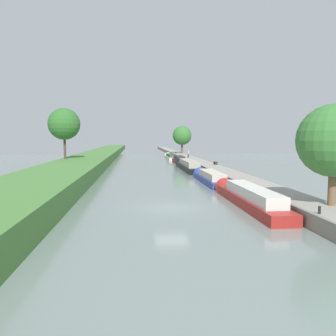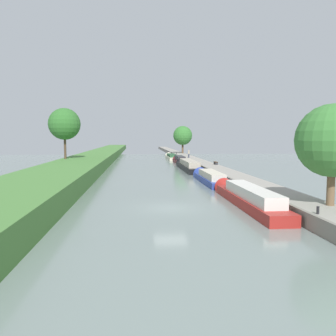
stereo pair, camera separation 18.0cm
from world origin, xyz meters
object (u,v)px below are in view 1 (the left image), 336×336
narrowboat_maroon (179,160)px  mooring_bollard_near (319,210)px  narrowboat_blue (209,177)px  person_walking (188,154)px  narrowboat_cream (171,157)px  narrowboat_red (247,197)px  mooring_bollard_far (176,153)px  park_bench (216,162)px  narrowboat_black (188,165)px

narrowboat_maroon → mooring_bollard_near: (1.65, -50.98, 0.55)m
narrowboat_blue → person_walking: 32.57m
narrowboat_blue → narrowboat_cream: size_ratio=0.87×
narrowboat_red → narrowboat_blue: (-0.10, 13.44, -0.08)m
narrowboat_blue → person_walking: size_ratio=7.08×
narrowboat_red → narrowboat_cream: size_ratio=1.05×
mooring_bollard_near → mooring_bollard_far: same height
narrowboat_red → park_bench: size_ratio=9.41×
narrowboat_black → person_walking: (2.71, 16.64, 1.14)m
person_walking → narrowboat_cream: bearing=103.4°
narrowboat_blue → mooring_bollard_near: size_ratio=26.11×
narrowboat_black → mooring_bollard_far: 33.58m
narrowboat_maroon → narrowboat_cream: (-0.33, 13.56, -0.11)m
narrowboat_red → narrowboat_maroon: bearing=89.9°
narrowboat_black → person_walking: size_ratio=9.93×
narrowboat_maroon → park_bench: size_ratio=6.94×
narrowboat_cream → person_walking: (2.68, -11.26, 1.30)m
narrowboat_red → person_walking: (2.45, 45.88, 1.15)m
narrowboat_blue → narrowboat_cream: 43.70m
narrowboat_black → narrowboat_cream: size_ratio=1.22×
narrowboat_black → mooring_bollard_far: (2.01, 33.52, 0.49)m
narrowboat_cream → person_walking: bearing=-76.6°
person_walking → mooring_bollard_far: (-0.70, 16.87, -0.65)m
narrowboat_red → narrowboat_maroon: narrowboat_red is taller
narrowboat_cream → person_walking: 11.65m
narrowboat_red → mooring_bollard_far: (1.75, 62.75, 0.51)m
narrowboat_blue → narrowboat_maroon: bearing=89.6°
narrowboat_black → park_bench: narrowboat_black is taller
narrowboat_blue → narrowboat_black: (-0.15, 15.80, 0.10)m
narrowboat_cream → mooring_bollard_near: 64.57m
narrowboat_maroon → mooring_bollard_far: (1.65, 19.17, 0.55)m
narrowboat_red → mooring_bollard_far: bearing=88.4°
narrowboat_cream → mooring_bollard_near: mooring_bollard_near is taller
person_walking → park_bench: 18.49m
narrowboat_red → park_bench: bearing=81.7°
mooring_bollard_near → mooring_bollard_far: 70.15m
mooring_bollard_near → narrowboat_black: bearing=93.1°
narrowboat_maroon → mooring_bollard_near: 51.01m
narrowboat_blue → mooring_bollard_far: (1.86, 49.32, 0.59)m
narrowboat_cream → park_bench: size_ratio=8.98×
narrowboat_black → narrowboat_cream: bearing=89.9°
narrowboat_cream → mooring_bollard_far: (1.98, 5.61, 0.65)m
mooring_bollard_far → park_bench: park_bench is taller
narrowboat_red → narrowboat_cream: bearing=90.2°
narrowboat_cream → mooring_bollard_near: bearing=-88.2°
narrowboat_red → person_walking: 45.96m
narrowboat_maroon → mooring_bollard_far: 19.25m
narrowboat_black → mooring_bollard_far: narrowboat_black is taller
narrowboat_red → narrowboat_blue: bearing=90.4°
narrowboat_maroon → narrowboat_blue: bearing=-90.4°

